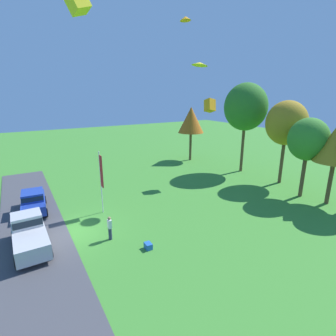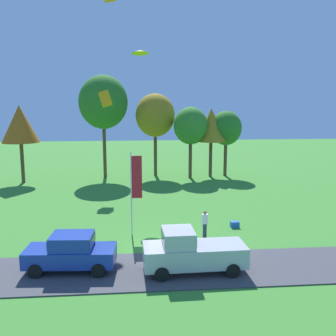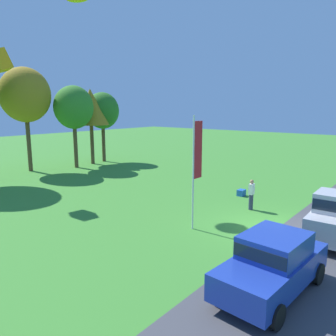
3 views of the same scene
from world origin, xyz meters
name	(u,v)px [view 1 (image 1 of 3)]	position (x,y,z in m)	size (l,w,h in m)	color
ground_plane	(77,231)	(0.00, 0.00, 0.00)	(120.00, 120.00, 0.00)	#3D842D
pavement_strip	(36,241)	(0.00, -2.71, 0.03)	(36.00, 4.40, 0.06)	#424247
car_sedan_far_end	(33,201)	(-5.11, -2.35, 1.04)	(4.51, 2.20, 1.84)	#1E389E
car_pickup_by_flagpole	(29,233)	(0.73, -3.01, 1.11)	(5.05, 2.15, 2.14)	#B7B7BC
person_watching_sky	(110,228)	(2.33, 1.80, 0.88)	(0.36, 0.24, 1.71)	#2D334C
tree_left_of_center	(191,120)	(-13.24, 19.51, 5.95)	(3.72, 3.72, 7.85)	brown
tree_far_right	(246,107)	(-5.09, 21.79, 8.10)	(5.20, 5.20, 10.99)	brown
tree_lone_near	(286,123)	(0.47, 22.16, 6.66)	(4.29, 4.29, 9.05)	brown
tree_center_back	(308,140)	(4.14, 20.45, 5.61)	(3.61, 3.61, 7.63)	brown
flag_banner	(101,175)	(-1.91, 2.65, 3.35)	(0.71, 0.08, 5.30)	silver
cooler_box	(148,246)	(4.69, 3.55, 0.20)	(0.56, 0.40, 0.40)	blue
kite_delta_over_trees	(185,18)	(-3.63, 11.76, 16.20)	(1.00, 1.00, 0.36)	orange
kite_box_high_left	(76,0)	(-1.08, 1.67, 15.46)	(1.06, 1.06, 1.48)	yellow
kite_box_near_flag	(210,105)	(-4.45, 15.67, 8.46)	(0.90, 0.90, 1.26)	orange
kite_delta_mid_center	(200,64)	(-1.31, 11.78, 12.19)	(1.41, 1.41, 0.27)	yellow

